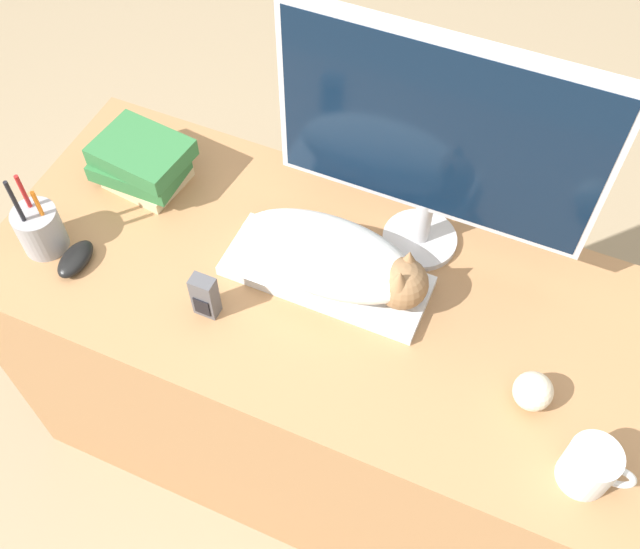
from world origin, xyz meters
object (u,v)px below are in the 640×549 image
object	(u,v)px
monitor	(437,138)
keyboard	(327,276)
computer_mouse	(76,259)
phone	(205,296)
cat	(337,259)
baseball	(533,391)
pen_cup	(40,229)
coffee_mug	(591,467)
book_stack	(142,163)

from	to	relation	value
monitor	keyboard	bearing A→B (deg)	-130.47
computer_mouse	phone	xyz separation A→B (m)	(0.31, 0.01, 0.04)
cat	baseball	distance (m)	0.45
keyboard	baseball	world-z (taller)	baseball
monitor	pen_cup	distance (m)	0.84
pen_cup	baseball	xyz separation A→B (m)	(1.04, 0.06, -0.02)
computer_mouse	coffee_mug	xyz separation A→B (m)	(1.07, -0.03, 0.03)
keyboard	coffee_mug	world-z (taller)	coffee_mug
keyboard	coffee_mug	bearing A→B (deg)	-19.82
monitor	phone	bearing A→B (deg)	-134.81
phone	book_stack	world-z (taller)	book_stack
baseball	book_stack	xyz separation A→B (m)	(-0.94, 0.19, 0.02)
cat	keyboard	bearing A→B (deg)	-180.00
coffee_mug	baseball	size ratio (longest dim) A/B	1.69
phone	book_stack	distance (m)	0.39
pen_cup	book_stack	bearing A→B (deg)	68.01
monitor	computer_mouse	world-z (taller)	monitor
computer_mouse	baseball	world-z (taller)	baseball
monitor	baseball	distance (m)	0.49
pen_cup	phone	xyz separation A→B (m)	(0.40, -0.01, -0.00)
monitor	baseball	xyz separation A→B (m)	(0.31, -0.27, -0.27)
computer_mouse	baseball	bearing A→B (deg)	4.35
keyboard	phone	xyz separation A→B (m)	(-0.19, -0.17, 0.04)
cat	computer_mouse	bearing A→B (deg)	-161.46
coffee_mug	baseball	world-z (taller)	coffee_mug
monitor	book_stack	size ratio (longest dim) A/B	2.92
computer_mouse	pen_cup	distance (m)	0.10
keyboard	monitor	xyz separation A→B (m)	(0.14, 0.17, 0.30)
monitor	pen_cup	world-z (taller)	monitor
coffee_mug	phone	xyz separation A→B (m)	(-0.77, 0.04, 0.00)
pen_cup	monitor	bearing A→B (deg)	24.04
coffee_mug	book_stack	world-z (taller)	book_stack
monitor	baseball	bearing A→B (deg)	-40.98
phone	monitor	bearing A→B (deg)	45.19
pen_cup	book_stack	distance (m)	0.26
computer_mouse	book_stack	xyz separation A→B (m)	(0.01, 0.26, 0.04)
coffee_mug	book_stack	bearing A→B (deg)	164.46
keyboard	computer_mouse	xyz separation A→B (m)	(-0.50, -0.17, 0.01)
phone	baseball	bearing A→B (deg)	5.78
coffee_mug	baseball	distance (m)	0.16
baseball	computer_mouse	bearing A→B (deg)	-175.65
keyboard	phone	world-z (taller)	phone
monitor	pen_cup	bearing A→B (deg)	-155.96
coffee_mug	book_stack	distance (m)	1.10
monitor	baseball	size ratio (longest dim) A/B	8.41
keyboard	pen_cup	size ratio (longest dim) A/B	1.96
coffee_mug	book_stack	xyz separation A→B (m)	(-1.06, 0.30, 0.01)
computer_mouse	book_stack	distance (m)	0.26
coffee_mug	book_stack	size ratio (longest dim) A/B	0.59
pen_cup	keyboard	bearing A→B (deg)	15.04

